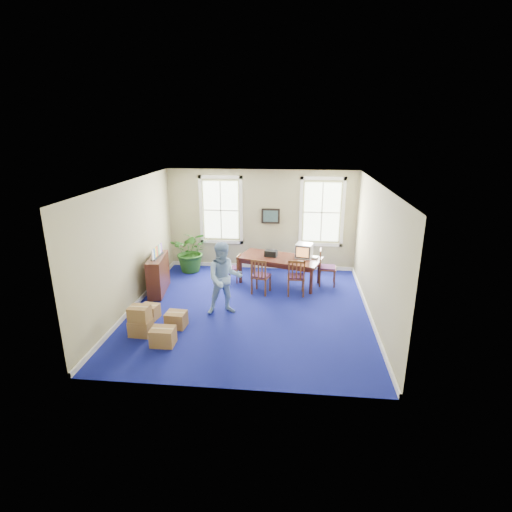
# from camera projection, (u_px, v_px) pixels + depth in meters

# --- Properties ---
(floor) EXTENTS (6.50, 6.50, 0.00)m
(floor) POSITION_uv_depth(u_px,v_px,m) (250.00, 310.00, 10.17)
(floor) COLOR navy
(floor) RESTS_ON ground
(ceiling) EXTENTS (6.50, 6.50, 0.00)m
(ceiling) POSITION_uv_depth(u_px,v_px,m) (249.00, 183.00, 9.19)
(ceiling) COLOR white
(ceiling) RESTS_ON ground
(wall_back) EXTENTS (6.50, 0.00, 6.50)m
(wall_back) POSITION_uv_depth(u_px,v_px,m) (261.00, 220.00, 12.76)
(wall_back) COLOR tan
(wall_back) RESTS_ON ground
(wall_front) EXTENTS (6.50, 0.00, 6.50)m
(wall_front) POSITION_uv_depth(u_px,v_px,m) (226.00, 307.00, 6.61)
(wall_front) COLOR tan
(wall_front) RESTS_ON ground
(wall_left) EXTENTS (0.00, 6.50, 6.50)m
(wall_left) POSITION_uv_depth(u_px,v_px,m) (130.00, 246.00, 9.97)
(wall_left) COLOR tan
(wall_left) RESTS_ON ground
(wall_right) EXTENTS (0.00, 6.50, 6.50)m
(wall_right) POSITION_uv_depth(u_px,v_px,m) (376.00, 254.00, 9.39)
(wall_right) COLOR tan
(wall_right) RESTS_ON ground
(baseboard_back) EXTENTS (6.00, 0.04, 0.12)m
(baseboard_back) POSITION_uv_depth(u_px,v_px,m) (261.00, 266.00, 13.20)
(baseboard_back) COLOR white
(baseboard_back) RESTS_ON ground
(baseboard_left) EXTENTS (0.04, 6.50, 0.12)m
(baseboard_left) POSITION_uv_depth(u_px,v_px,m) (137.00, 302.00, 10.44)
(baseboard_left) COLOR white
(baseboard_left) RESTS_ON ground
(baseboard_right) EXTENTS (0.04, 6.50, 0.12)m
(baseboard_right) POSITION_uv_depth(u_px,v_px,m) (369.00, 313.00, 9.87)
(baseboard_right) COLOR white
(baseboard_right) RESTS_ON ground
(window_left) EXTENTS (1.40, 0.12, 2.20)m
(window_left) POSITION_uv_depth(u_px,v_px,m) (221.00, 210.00, 12.77)
(window_left) COLOR white
(window_left) RESTS_ON ground
(window_right) EXTENTS (1.40, 0.12, 2.20)m
(window_right) POSITION_uv_depth(u_px,v_px,m) (322.00, 212.00, 12.46)
(window_right) COLOR white
(window_right) RESTS_ON ground
(wall_picture) EXTENTS (0.58, 0.06, 0.48)m
(wall_picture) POSITION_uv_depth(u_px,v_px,m) (271.00, 216.00, 12.63)
(wall_picture) COLOR black
(wall_picture) RESTS_ON ground
(conference_table) EXTENTS (2.57, 1.72, 0.80)m
(conference_table) POSITION_uv_depth(u_px,v_px,m) (280.00, 270.00, 11.81)
(conference_table) COLOR #471F15
(conference_table) RESTS_ON ground
(crt_tv) EXTENTS (0.55, 0.59, 0.41)m
(crt_tv) POSITION_uv_depth(u_px,v_px,m) (304.00, 251.00, 11.61)
(crt_tv) COLOR #B7B7BC
(crt_tv) RESTS_ON conference_table
(game_console) EXTENTS (0.22, 0.25, 0.05)m
(game_console) POSITION_uv_depth(u_px,v_px,m) (315.00, 257.00, 11.58)
(game_console) COLOR white
(game_console) RESTS_ON conference_table
(equipment_bag) EXTENTS (0.40, 0.30, 0.18)m
(equipment_bag) POSITION_uv_depth(u_px,v_px,m) (271.00, 253.00, 11.74)
(equipment_bag) COLOR black
(equipment_bag) RESTS_ON conference_table
(chair_near_left) EXTENTS (0.56, 0.56, 1.03)m
(chair_near_left) POSITION_uv_depth(u_px,v_px,m) (261.00, 275.00, 11.06)
(chair_near_left) COLOR brown
(chair_near_left) RESTS_ON ground
(chair_near_right) EXTENTS (0.49, 0.49, 1.05)m
(chair_near_right) POSITION_uv_depth(u_px,v_px,m) (296.00, 276.00, 10.97)
(chair_near_right) COLOR brown
(chair_near_right) RESTS_ON ground
(chair_end_left) EXTENTS (0.43, 0.43, 0.84)m
(chair_end_left) POSITION_uv_depth(u_px,v_px,m) (233.00, 268.00, 11.94)
(chair_end_left) COLOR brown
(chair_end_left) RESTS_ON ground
(chair_end_right) EXTENTS (0.51, 0.51, 1.08)m
(chair_end_right) POSITION_uv_depth(u_px,v_px,m) (328.00, 267.00, 11.63)
(chair_end_right) COLOR brown
(chair_end_right) RESTS_ON ground
(man) EXTENTS (1.05, 0.92, 1.83)m
(man) POSITION_uv_depth(u_px,v_px,m) (224.00, 279.00, 9.72)
(man) COLOR #86AAD4
(man) RESTS_ON ground
(credenza) EXTENTS (0.54, 1.35, 1.03)m
(credenza) POSITION_uv_depth(u_px,v_px,m) (158.00, 275.00, 11.06)
(credenza) COLOR #471F15
(credenza) RESTS_ON ground
(brochure_rack) EXTENTS (0.20, 0.71, 0.31)m
(brochure_rack) POSITION_uv_depth(u_px,v_px,m) (157.00, 252.00, 10.85)
(brochure_rack) COLOR #99999E
(brochure_rack) RESTS_ON credenza
(potted_plant) EXTENTS (1.24, 1.09, 1.36)m
(potted_plant) POSITION_uv_depth(u_px,v_px,m) (192.00, 251.00, 12.69)
(potted_plant) COLOR #1D4A13
(potted_plant) RESTS_ON ground
(cardboard_boxes) EXTENTS (1.35, 1.35, 0.72)m
(cardboard_boxes) POSITION_uv_depth(u_px,v_px,m) (149.00, 319.00, 8.91)
(cardboard_boxes) COLOR olive
(cardboard_boxes) RESTS_ON ground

